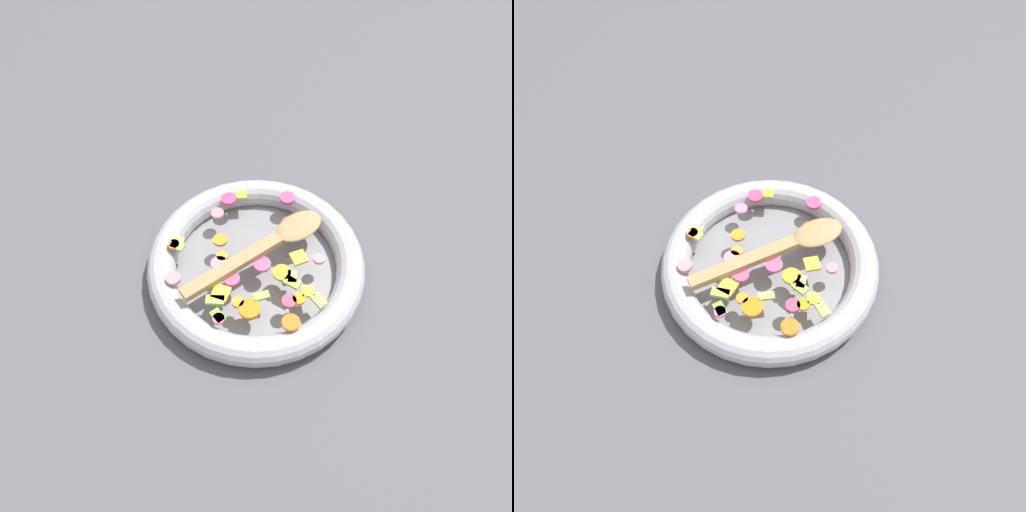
{
  "view_description": "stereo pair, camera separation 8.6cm",
  "coord_description": "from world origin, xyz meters",
  "views": [
    {
      "loc": [
        0.11,
        -0.47,
        0.76
      ],
      "look_at": [
        0.0,
        0.0,
        0.05
      ],
      "focal_mm": 35.0,
      "sensor_mm": 36.0,
      "label": 1
    },
    {
      "loc": [
        0.19,
        -0.44,
        0.76
      ],
      "look_at": [
        0.0,
        0.0,
        0.05
      ],
      "focal_mm": 35.0,
      "sensor_mm": 36.0,
      "label": 2
    }
  ],
  "objects": [
    {
      "name": "chopped_vegetables",
      "position": [
        -0.0,
        -0.03,
        0.05
      ],
      "size": [
        0.29,
        0.3,
        0.01
      ],
      "color": "orange",
      "rests_on": "skillet"
    },
    {
      "name": "wooden_spoon",
      "position": [
        0.02,
        0.02,
        0.06
      ],
      "size": [
        0.22,
        0.24,
        0.01
      ],
      "color": "#A87F51",
      "rests_on": "chopped_vegetables"
    },
    {
      "name": "ground_plane",
      "position": [
        0.0,
        0.0,
        0.0
      ],
      "size": [
        4.0,
        4.0,
        0.0
      ],
      "primitive_type": "plane",
      "color": "#4C4C51"
    },
    {
      "name": "skillet",
      "position": [
        0.0,
        0.0,
        0.02
      ],
      "size": [
        0.38,
        0.38,
        0.05
      ],
      "color": "slate",
      "rests_on": "ground_plane"
    }
  ]
}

